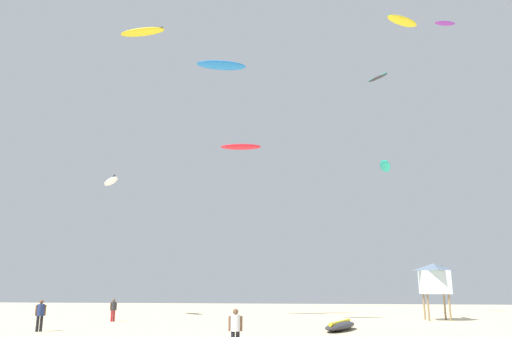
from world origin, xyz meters
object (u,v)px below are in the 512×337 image
(person_midground, at_px, (40,313))
(kite_aloft_6, at_px, (241,147))
(kite_aloft_7, at_px, (221,65))
(kite_aloft_0, at_px, (385,166))
(kite_aloft_8, at_px, (445,23))
(person_foreground, at_px, (235,327))
(kite_grounded_mid, at_px, (340,326))
(kite_aloft_2, at_px, (142,32))
(kite_aloft_1, at_px, (402,21))
(person_left, at_px, (113,308))
(kite_aloft_4, at_px, (111,181))
(lifeguard_tower, at_px, (434,278))
(kite_aloft_5, at_px, (378,78))

(person_midground, bearing_deg, kite_aloft_6, -64.77)
(kite_aloft_6, xyz_separation_m, kite_aloft_7, (-0.03, -8.85, 3.78))
(kite_aloft_0, distance_m, kite_aloft_8, 20.48)
(person_foreground, distance_m, kite_aloft_6, 26.98)
(person_midground, xyz_separation_m, kite_aloft_8, (28.52, 19.24, 26.89))
(kite_grounded_mid, bearing_deg, kite_aloft_7, 156.29)
(person_foreground, relative_size, kite_aloft_2, 0.39)
(kite_aloft_0, xyz_separation_m, kite_aloft_1, (0.84, -6.64, 8.25))
(person_midground, distance_m, kite_grounded_mid, 16.86)
(person_left, bearing_deg, kite_aloft_8, 62.56)
(kite_aloft_0, relative_size, kite_aloft_7, 0.81)
(kite_aloft_4, bearing_deg, person_foreground, -54.57)
(person_left, bearing_deg, person_midground, -53.90)
(kite_aloft_8, bearing_deg, person_midground, -145.99)
(person_left, height_order, kite_grounded_mid, person_left)
(kite_aloft_0, height_order, kite_aloft_8, kite_aloft_8)
(person_midground, height_order, person_left, person_midground)
(kite_aloft_1, bearing_deg, kite_aloft_2, 164.15)
(kite_aloft_1, bearing_deg, lifeguard_tower, 74.18)
(person_left, height_order, kite_aloft_0, kite_aloft_0)
(kite_grounded_mid, bearing_deg, kite_aloft_2, 157.44)
(kite_aloft_0, distance_m, kite_aloft_6, 13.39)
(kite_grounded_mid, relative_size, kite_aloft_6, 1.23)
(person_foreground, height_order, lifeguard_tower, lifeguard_tower)
(kite_aloft_1, distance_m, kite_aloft_6, 17.95)
(kite_aloft_0, bearing_deg, lifeguard_tower, 34.70)
(kite_aloft_8, bearing_deg, lifeguard_tower, -124.22)
(person_foreground, relative_size, kite_aloft_6, 0.43)
(person_midground, relative_size, kite_aloft_5, 0.76)
(kite_grounded_mid, distance_m, kite_aloft_7, 20.21)
(kite_grounded_mid, xyz_separation_m, kite_aloft_0, (4.03, 7.29, 11.03))
(lifeguard_tower, xyz_separation_m, kite_aloft_0, (-3.39, -2.35, 8.23))
(lifeguard_tower, relative_size, kite_aloft_5, 1.85)
(lifeguard_tower, xyz_separation_m, kite_aloft_1, (-2.55, -8.98, 16.48))
(kite_aloft_2, bearing_deg, kite_aloft_7, -21.33)
(kite_aloft_0, relative_size, kite_aloft_6, 0.82)
(kite_aloft_1, bearing_deg, kite_aloft_5, 89.72)
(person_left, bearing_deg, kite_aloft_4, 162.84)
(kite_aloft_1, height_order, kite_aloft_5, kite_aloft_5)
(kite_aloft_5, xyz_separation_m, kite_aloft_6, (-12.83, -2.92, -7.28))
(kite_grounded_mid, distance_m, kite_aloft_0, 13.82)
(person_midground, relative_size, kite_aloft_1, 0.68)
(kite_aloft_2, xyz_separation_m, kite_aloft_4, (-3.75, 4.16, -12.00))
(person_midground, bearing_deg, kite_aloft_5, -84.92)
(lifeguard_tower, xyz_separation_m, kite_aloft_4, (-26.64, 0.95, 8.45))
(person_midground, bearing_deg, kite_aloft_1, -115.60)
(kite_grounded_mid, xyz_separation_m, kite_aloft_8, (11.93, 16.28, 27.64))
(kite_aloft_6, bearing_deg, kite_aloft_7, -90.20)
(person_left, distance_m, lifeguard_tower, 23.81)
(kite_aloft_1, xyz_separation_m, kite_aloft_6, (-12.76, 11.68, -4.80))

